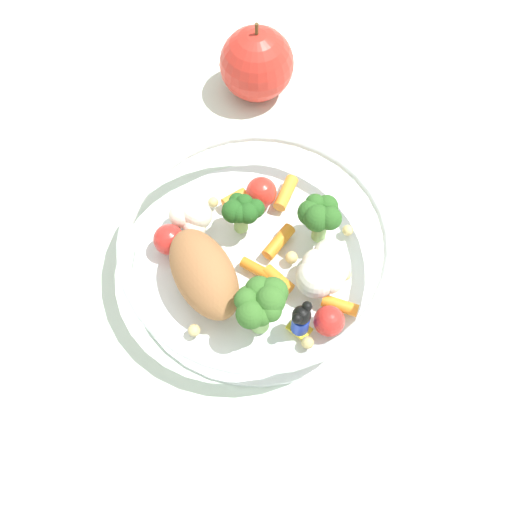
{
  "coord_description": "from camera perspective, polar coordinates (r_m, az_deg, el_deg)",
  "views": [
    {
      "loc": [
        -0.01,
        -0.25,
        0.48
      ],
      "look_at": [
        -0.0,
        -0.0,
        0.03
      ],
      "focal_mm": 42.2,
      "sensor_mm": 36.0,
      "label": 1
    }
  ],
  "objects": [
    {
      "name": "loose_apple",
      "position": [
        0.64,
        0.06,
        17.74
      ],
      "size": [
        0.08,
        0.08,
        0.09
      ],
      "color": "red",
      "rests_on": "ground_plane"
    },
    {
      "name": "food_container",
      "position": [
        0.51,
        -0.07,
        -0.14
      ],
      "size": [
        0.23,
        0.23,
        0.07
      ],
      "color": "white",
      "rests_on": "ground_plane"
    },
    {
      "name": "ground_plane",
      "position": [
        0.54,
        0.06,
        -1.04
      ],
      "size": [
        2.4,
        2.4,
        0.0
      ],
      "primitive_type": "plane",
      "color": "silver"
    }
  ]
}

